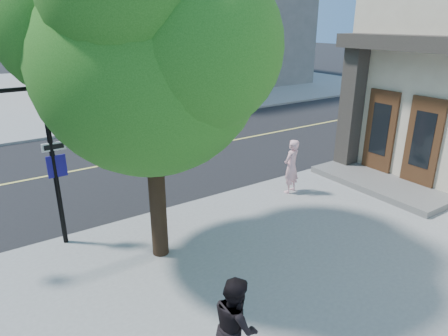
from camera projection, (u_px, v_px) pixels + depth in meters
ground at (34, 249)px, 8.85m from camera, size 140.00×140.00×0.00m
road_ew at (8, 184)px, 12.36m from camera, size 140.00×9.00×0.01m
sidewalk_ne at (164, 82)px, 32.61m from camera, size 29.00×25.00×0.12m
man_on_phone at (291, 166)px, 11.23m from camera, size 0.65×0.52×1.57m
pedestrian at (236, 325)px, 5.41m from camera, size 0.79×0.89×1.52m
street_tree at (153, 32)px, 6.99m from camera, size 5.22×4.75×6.93m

